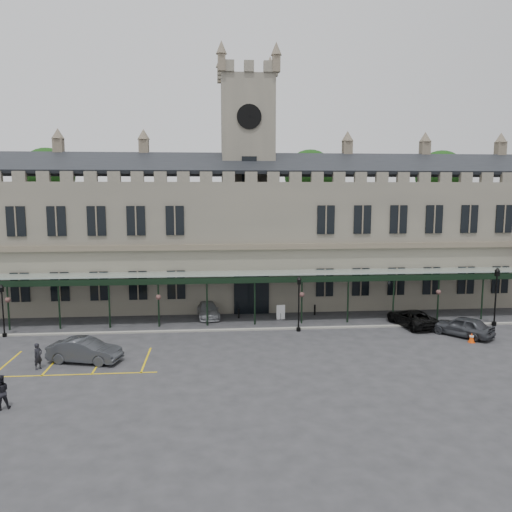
{
  "coord_description": "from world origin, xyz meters",
  "views": [
    {
      "loc": [
        -3.39,
        -33.72,
        11.3
      ],
      "look_at": [
        0.0,
        6.0,
        6.0
      ],
      "focal_mm": 35.0,
      "sensor_mm": 36.0,
      "label": 1
    }
  ],
  "objects": [
    {
      "name": "station_building",
      "position": [
        0.0,
        15.91,
        6.47
      ],
      "size": [
        60.0,
        10.36,
        17.3
      ],
      "color": "#666155",
      "rests_on": "ground"
    },
    {
      "name": "ground",
      "position": [
        0.0,
        0.0,
        0.0
      ],
      "size": [
        140.0,
        140.0,
        0.0
      ],
      "primitive_type": "plane",
      "color": "#2C2C2E"
    },
    {
      "name": "bollard_left",
      "position": [
        -1.25,
        9.37,
        0.43
      ],
      "size": [
        0.15,
        0.15,
        0.86
      ],
      "primitive_type": "cylinder",
      "color": "black",
      "rests_on": "ground"
    },
    {
      "name": "sign_board",
      "position": [
        2.41,
        8.65,
        0.63
      ],
      "size": [
        0.75,
        0.09,
        1.28
      ],
      "rotation": [
        0.0,
        0.0,
        0.04
      ],
      "color": "black",
      "rests_on": "ground"
    },
    {
      "name": "traffic_cone",
      "position": [
        15.69,
        0.78,
        0.37
      ],
      "size": [
        0.47,
        0.47,
        0.75
      ],
      "rotation": [
        0.0,
        0.0,
        -0.06
      ],
      "color": "#E64107",
      "rests_on": "ground"
    },
    {
      "name": "car_taxi",
      "position": [
        -3.97,
        10.0,
        0.65
      ],
      "size": [
        2.27,
        4.63,
        1.3
      ],
      "primitive_type": "imported",
      "rotation": [
        0.0,
        0.0,
        0.1
      ],
      "color": "#A1A3A9",
      "rests_on": "ground"
    },
    {
      "name": "car_right_a",
      "position": [
        15.79,
        2.44,
        0.79
      ],
      "size": [
        4.38,
        4.77,
        1.58
      ],
      "primitive_type": "imported",
      "rotation": [
        0.0,
        0.0,
        3.83
      ],
      "color": "#35373C",
      "rests_on": "ground"
    },
    {
      "name": "lamp_post_left",
      "position": [
        -19.63,
        5.28,
        2.47
      ],
      "size": [
        0.39,
        0.39,
        4.16
      ],
      "color": "black",
      "rests_on": "ground"
    },
    {
      "name": "canopy",
      "position": [
        0.0,
        7.46,
        2.4
      ],
      "size": [
        50.0,
        4.1,
        4.3
      ],
      "color": "#8C9E93",
      "rests_on": "ground"
    },
    {
      "name": "lamp_post_right",
      "position": [
        19.98,
        5.12,
        2.94
      ],
      "size": [
        0.47,
        0.47,
        4.95
      ],
      "color": "black",
      "rests_on": "ground"
    },
    {
      "name": "clock_tower",
      "position": [
        0.0,
        16.0,
        13.11
      ],
      "size": [
        5.6,
        5.6,
        24.8
      ],
      "color": "#666155",
      "rests_on": "ground"
    },
    {
      "name": "bollard_right",
      "position": [
        5.7,
        9.92,
        0.47
      ],
      "size": [
        0.17,
        0.17,
        0.94
      ],
      "primitive_type": "cylinder",
      "color": "black",
      "rests_on": "ground"
    },
    {
      "name": "tree_behind_left",
      "position": [
        -22.0,
        25.0,
        12.81
      ],
      "size": [
        6.0,
        6.0,
        16.0
      ],
      "color": "#332314",
      "rests_on": "ground"
    },
    {
      "name": "car_left_b",
      "position": [
        -11.95,
        -1.1,
        0.79
      ],
      "size": [
        5.04,
        2.81,
        1.57
      ],
      "primitive_type": "imported",
      "rotation": [
        0.0,
        0.0,
        1.32
      ],
      "color": "#35373C",
      "rests_on": "ground"
    },
    {
      "name": "lamp_post_mid",
      "position": [
        3.34,
        4.87,
        2.68
      ],
      "size": [
        0.43,
        0.43,
        4.52
      ],
      "color": "black",
      "rests_on": "ground"
    },
    {
      "name": "tree_behind_right",
      "position": [
        24.0,
        25.0,
        12.81
      ],
      "size": [
        6.0,
        6.0,
        16.0
      ],
      "color": "#332314",
      "rests_on": "ground"
    },
    {
      "name": "parking_markings",
      "position": [
        -14.0,
        -1.5,
        0.0
      ],
      "size": [
        16.0,
        6.0,
        0.01
      ],
      "primitive_type": null,
      "color": "gold",
      "rests_on": "ground"
    },
    {
      "name": "person_a",
      "position": [
        -14.57,
        -2.22,
        0.85
      ],
      "size": [
        0.66,
        0.74,
        1.7
      ],
      "primitive_type": "imported",
      "rotation": [
        0.0,
        0.0,
        1.05
      ],
      "color": "black",
      "rests_on": "ground"
    },
    {
      "name": "person_b",
      "position": [
        -14.47,
        -8.09,
        0.92
      ],
      "size": [
        1.12,
        1.04,
        1.84
      ],
      "primitive_type": "imported",
      "rotation": [
        0.0,
        0.0,
        3.65
      ],
      "color": "black",
      "rests_on": "ground"
    },
    {
      "name": "car_van",
      "position": [
        13.0,
        5.61,
        0.7
      ],
      "size": [
        3.29,
        5.4,
        1.4
      ],
      "primitive_type": "imported",
      "rotation": [
        0.0,
        0.0,
        3.35
      ],
      "color": "black",
      "rests_on": "ground"
    },
    {
      "name": "kerb",
      "position": [
        0.0,
        5.5,
        0.06
      ],
      "size": [
        60.0,
        0.4,
        0.12
      ],
      "primitive_type": "cube",
      "color": "gray",
      "rests_on": "ground"
    },
    {
      "name": "tree_behind_mid",
      "position": [
        8.0,
        25.0,
        12.81
      ],
      "size": [
        6.0,
        6.0,
        16.0
      ],
      "color": "#332314",
      "rests_on": "ground"
    }
  ]
}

